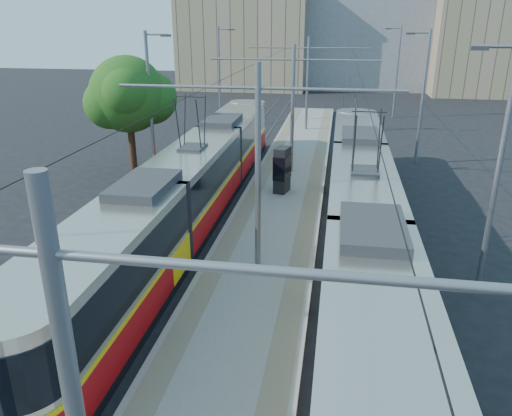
# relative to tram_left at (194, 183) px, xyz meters

# --- Properties ---
(platform) EXTENTS (4.00, 50.00, 0.30)m
(platform) POSITION_rel_tram_left_xyz_m (3.60, 4.45, -1.56)
(platform) COLOR gray
(platform) RESTS_ON ground
(tactile_strip_left) EXTENTS (0.70, 50.00, 0.01)m
(tactile_strip_left) POSITION_rel_tram_left_xyz_m (2.15, 4.45, -1.40)
(tactile_strip_left) COLOR gray
(tactile_strip_left) RESTS_ON platform
(tactile_strip_right) EXTENTS (0.70, 50.00, 0.01)m
(tactile_strip_right) POSITION_rel_tram_left_xyz_m (5.05, 4.45, -1.40)
(tactile_strip_right) COLOR gray
(tactile_strip_right) RESTS_ON platform
(rails) EXTENTS (8.71, 70.00, 0.03)m
(rails) POSITION_rel_tram_left_xyz_m (3.60, 4.45, -1.69)
(rails) COLOR gray
(rails) RESTS_ON ground
(tram_left) EXTENTS (2.43, 28.21, 5.50)m
(tram_left) POSITION_rel_tram_left_xyz_m (0.00, 0.00, 0.00)
(tram_left) COLOR black
(tram_left) RESTS_ON ground
(tram_right) EXTENTS (2.43, 28.03, 5.50)m
(tram_right) POSITION_rel_tram_left_xyz_m (7.20, -2.45, 0.15)
(tram_right) COLOR black
(tram_right) RESTS_ON ground
(catenary) EXTENTS (9.20, 70.00, 7.00)m
(catenary) POSITION_rel_tram_left_xyz_m (3.60, 1.61, 2.81)
(catenary) COLOR slate
(catenary) RESTS_ON platform
(street_lamps) EXTENTS (15.18, 38.22, 8.00)m
(street_lamps) POSITION_rel_tram_left_xyz_m (3.60, 8.45, 2.47)
(street_lamps) COLOR slate
(street_lamps) RESTS_ON ground
(shelter) EXTENTS (0.85, 1.15, 2.30)m
(shelter) POSITION_rel_tram_left_xyz_m (3.50, 3.63, -0.21)
(shelter) COLOR black
(shelter) RESTS_ON platform
(tree) EXTENTS (4.64, 4.29, 6.74)m
(tree) POSITION_rel_tram_left_xyz_m (-5.16, 6.31, 2.85)
(tree) COLOR #382314
(tree) RESTS_ON ground
(building_left) EXTENTS (16.32, 12.24, 13.07)m
(building_left) POSITION_rel_tram_left_xyz_m (-6.40, 47.45, 4.84)
(building_left) COLOR #9F856C
(building_left) RESTS_ON ground
(building_centre) EXTENTS (18.36, 14.28, 16.02)m
(building_centre) POSITION_rel_tram_left_xyz_m (9.60, 51.45, 6.31)
(building_centre) COLOR gray
(building_centre) RESTS_ON ground
(building_right) EXTENTS (14.28, 10.20, 11.28)m
(building_right) POSITION_rel_tram_left_xyz_m (23.60, 45.45, 3.94)
(building_right) COLOR #9F856C
(building_right) RESTS_ON ground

